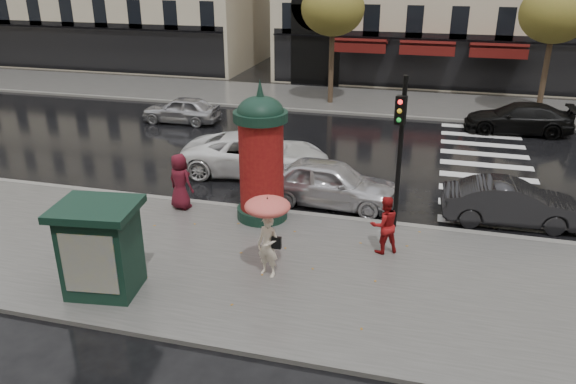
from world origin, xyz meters
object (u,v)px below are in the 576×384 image
(newsstand, at_px, (101,248))
(woman_umbrella, at_px, (268,224))
(car_darkgrey, at_px, (511,203))
(traffic_light, at_px, (400,140))
(morris_column, at_px, (261,154))
(car_black, at_px, (518,118))
(woman_red, at_px, (384,225))
(car_far_silver, at_px, (181,110))
(car_white, at_px, (256,154))
(man_burgundy, at_px, (180,181))
(car_silver, at_px, (330,183))

(newsstand, bearing_deg, woman_umbrella, 25.27)
(car_darkgrey, bearing_deg, newsstand, 120.92)
(newsstand, bearing_deg, traffic_light, 39.30)
(morris_column, relative_size, newsstand, 1.91)
(traffic_light, bearing_deg, newsstand, -140.70)
(woman_umbrella, distance_m, car_black, 17.42)
(traffic_light, bearing_deg, woman_red, -95.26)
(woman_red, xyz_separation_m, car_black, (4.90, 13.64, -0.24))
(woman_umbrella, xyz_separation_m, traffic_light, (2.87, 3.62, 1.33))
(car_darkgrey, bearing_deg, woman_umbrella, 125.44)
(woman_red, height_order, newsstand, newsstand)
(woman_umbrella, height_order, car_darkgrey, woman_umbrella)
(morris_column, xyz_separation_m, car_far_silver, (-7.31, 9.87, -1.55))
(morris_column, relative_size, car_white, 0.79)
(traffic_light, bearing_deg, car_far_silver, 139.97)
(car_darkgrey, height_order, car_far_silver, car_darkgrey)
(man_burgundy, bearing_deg, woman_red, -172.95)
(morris_column, height_order, car_far_silver, morris_column)
(woman_red, bearing_deg, car_darkgrey, -168.03)
(car_black, height_order, car_far_silver, car_black)
(newsstand, distance_m, car_darkgrey, 12.11)
(newsstand, xyz_separation_m, car_white, (0.99, 9.00, -0.53))
(woman_red, distance_m, man_burgundy, 6.80)
(man_burgundy, distance_m, morris_column, 3.00)
(newsstand, bearing_deg, car_darkgrey, 34.38)
(woman_umbrella, distance_m, car_far_silver, 15.71)
(man_burgundy, bearing_deg, morris_column, -161.90)
(car_white, height_order, car_black, car_white)
(car_white, height_order, car_far_silver, car_white)
(man_burgundy, xyz_separation_m, car_white, (1.29, 3.97, -0.28))
(car_black, bearing_deg, traffic_light, -22.94)
(man_burgundy, relative_size, car_black, 0.38)
(woman_umbrella, xyz_separation_m, car_darkgrey, (6.32, 5.10, -0.89))
(man_burgundy, bearing_deg, woman_umbrella, 158.23)
(morris_column, height_order, car_darkgrey, morris_column)
(traffic_light, distance_m, car_black, 13.12)
(newsstand, xyz_separation_m, car_silver, (4.26, 6.83, -0.52))
(traffic_light, xyz_separation_m, car_darkgrey, (3.45, 1.49, -2.22))
(traffic_light, bearing_deg, woman_umbrella, -128.45)
(traffic_light, relative_size, car_black, 0.94)
(man_burgundy, distance_m, car_darkgrey, 10.44)
(morris_column, height_order, newsstand, morris_column)
(car_black, bearing_deg, morris_column, -36.92)
(woman_umbrella, bearing_deg, traffic_light, 51.55)
(traffic_light, bearing_deg, car_white, 146.51)
(newsstand, height_order, car_black, newsstand)
(man_burgundy, relative_size, car_white, 0.33)
(woman_umbrella, relative_size, newsstand, 0.96)
(traffic_light, xyz_separation_m, car_white, (-5.53, 3.66, -2.14))
(woman_umbrella, bearing_deg, car_far_silver, 122.86)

